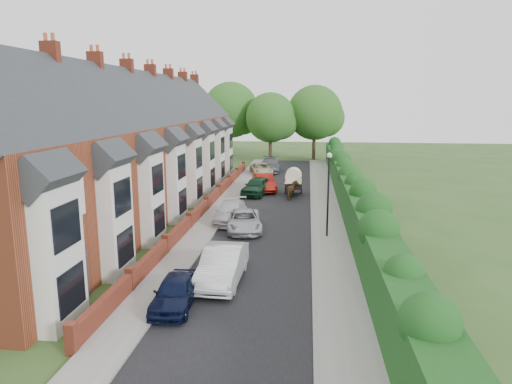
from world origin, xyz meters
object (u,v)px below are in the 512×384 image
car_red (264,182)px  horse_cart (293,180)px  car_silver_b (244,221)px  car_white (231,212)px  car_silver_a (223,265)px  car_beige (261,169)px  lamppost (328,184)px  car_navy (175,292)px  car_green (257,186)px  horse (293,191)px  car_grey (270,165)px

car_red → horse_cart: 3.20m
car_silver_b → car_white: bearing=111.3°
car_silver_a → car_red: (-0.17, 21.63, -0.03)m
car_beige → horse_cart: bearing=-84.4°
lamppost → car_navy: bearing=-122.1°
horse_cart → car_red: bearing=150.0°
car_green → car_red: bearing=89.5°
car_red → horse: size_ratio=2.57×
car_silver_b → car_grey: 24.86m
lamppost → car_navy: lamppost is taller
car_navy → car_white: (0.00, 13.20, 0.05)m
horse → car_red: bearing=-42.3°
car_silver_b → car_green: car_green is taller
car_green → car_beige: bearing=106.0°
car_silver_a → car_red: bearing=91.5°
car_beige → car_white: bearing=-104.5°
car_silver_b → horse: 10.05m
car_green → car_silver_a: bearing=-76.2°
car_silver_b → car_white: 2.33m
car_navy → horse: bearing=77.1°
car_green → car_grey: (-0.00, 13.66, 0.00)m
car_white → car_grey: (0.79, 22.86, 0.09)m
car_red → car_beige: size_ratio=1.01×
car_silver_b → car_beige: bearing=83.4°
lamppost → car_white: (-6.40, 3.00, -2.61)m
car_grey → horse: car_grey is taller
car_green → horse: car_green is taller
lamppost → car_beige: size_ratio=1.11×
car_white → car_green: size_ratio=1.04×
car_navy → car_silver_b: size_ratio=0.81×
horse → car_silver_b: bearing=84.2°
lamppost → car_beige: (-6.40, 23.40, -2.65)m
car_silver_b → horse: horse is taller
lamppost → horse_cart: bearing=101.0°
car_silver_b → car_grey: size_ratio=0.86×
car_white → car_grey: car_grey is taller
car_white → car_navy: bearing=-90.9°
lamppost → horse: 11.23m
car_beige → horse_cart: size_ratio=1.40×
car_silver_a → car_navy: bearing=-115.7°
car_silver_a → car_grey: car_silver_a is taller
car_navy → car_silver_b: (1.20, 11.20, 0.00)m
car_navy → car_red: (1.23, 24.40, 0.13)m
lamppost → car_silver_b: size_ratio=1.12×
car_red → horse: car_red is taller
car_navy → car_white: car_white is taller
car_red → horse_cart: horse_cart is taller
car_silver_a → horse: 18.27m
car_red → car_navy: bearing=-107.5°
car_silver_b → lamppost: bearing=-20.6°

